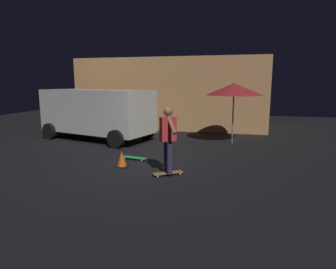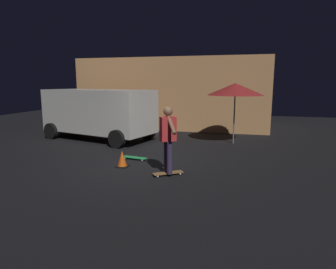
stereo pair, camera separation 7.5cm
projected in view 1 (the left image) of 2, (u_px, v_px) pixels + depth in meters
ground_plane at (137, 165)px, 8.32m from camera, size 28.00×28.00×0.00m
low_building at (175, 93)px, 15.91m from camera, size 9.54×4.26×3.51m
parked_van at (97, 111)px, 11.98m from camera, size 4.94×3.23×2.03m
patio_umbrella at (234, 89)px, 10.94m from camera, size 2.10×2.10×2.30m
skateboard_ridden at (168, 173)px, 7.41m from camera, size 0.76×0.60×0.07m
skateboard_spare at (134, 158)px, 8.92m from camera, size 0.80×0.33×0.07m
skater at (168, 135)px, 7.24m from camera, size 0.62×0.87×1.67m
traffic_cone at (122, 159)px, 8.12m from camera, size 0.34×0.34×0.46m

